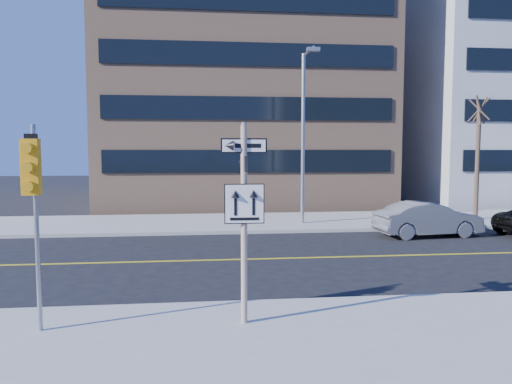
{
  "coord_description": "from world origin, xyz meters",
  "views": [
    {
      "loc": [
        -0.87,
        -12.39,
        3.68
      ],
      "look_at": [
        0.97,
        4.0,
        2.27
      ],
      "focal_mm": 35.0,
      "sensor_mm": 36.0,
      "label": 1
    }
  ],
  "objects": [
    {
      "name": "street_tree_west",
      "position": [
        13.0,
        11.3,
        5.52
      ],
      "size": [
        1.8,
        1.8,
        6.35
      ],
      "color": "#382921",
      "rests_on": "far_sidewalk"
    },
    {
      "name": "sign_pole",
      "position": [
        0.0,
        -2.51,
        2.44
      ],
      "size": [
        0.92,
        0.92,
        4.06
      ],
      "color": "silver",
      "rests_on": "near_sidewalk"
    },
    {
      "name": "traffic_signal",
      "position": [
        -4.0,
        -2.66,
        3.03
      ],
      "size": [
        0.32,
        0.45,
        4.0
      ],
      "color": "gray",
      "rests_on": "near_sidewalk"
    },
    {
      "name": "building_brick",
      "position": [
        2.0,
        25.0,
        9.0
      ],
      "size": [
        18.0,
        18.0,
        18.0
      ],
      "primitive_type": "cube",
      "color": "tan",
      "rests_on": "ground"
    },
    {
      "name": "ground",
      "position": [
        0.0,
        0.0,
        0.0
      ],
      "size": [
        120.0,
        120.0,
        0.0
      ],
      "primitive_type": "plane",
      "color": "black",
      "rests_on": "ground"
    },
    {
      "name": "streetlight_a",
      "position": [
        4.0,
        10.76,
        4.76
      ],
      "size": [
        0.55,
        2.25,
        8.0
      ],
      "color": "gray",
      "rests_on": "far_sidewalk"
    },
    {
      "name": "parked_car_b",
      "position": [
        8.7,
        7.57,
        0.74
      ],
      "size": [
        1.95,
        4.59,
        1.47
      ],
      "primitive_type": "imported",
      "rotation": [
        0.0,
        0.0,
        1.66
      ],
      "color": "slate",
      "rests_on": "ground"
    }
  ]
}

